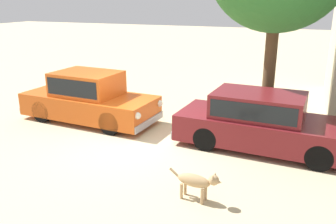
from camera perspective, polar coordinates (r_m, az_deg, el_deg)
The scene contains 4 objects.
ground_plane at distance 9.65m, azimuth -5.16°, elevation -4.86°, with size 80.00×80.00×0.00m, color #CCB78E.
parked_sedan_nearest at distance 11.38m, azimuth -12.49°, elevation 2.30°, with size 4.43×1.95×1.54m.
parked_sedan_second at distance 9.37m, azimuth 14.85°, elevation -1.39°, with size 4.66×1.95×1.44m.
stray_dog_spotted at distance 6.88m, azimuth 4.68°, elevation -10.93°, with size 1.08×0.30×0.64m.
Camera 1 is at (4.10, -7.92, 3.69)m, focal length 38.31 mm.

